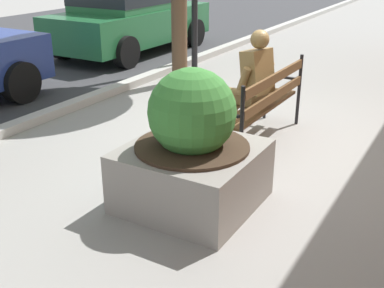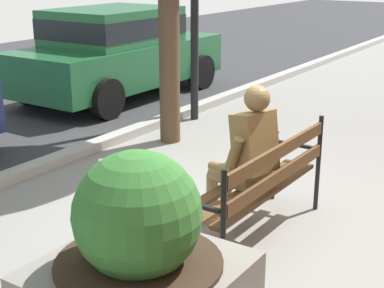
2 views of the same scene
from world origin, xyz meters
name	(u,v)px [view 1 (image 1 of 2)]	position (x,y,z in m)	size (l,w,h in m)	color
ground_plane	(260,141)	(0.00, 0.00, 0.00)	(80.00, 80.00, 0.00)	gray
curb_stone	(84,101)	(0.00, 2.90, 0.06)	(60.00, 0.20, 0.12)	#B2AFA8
park_bench	(261,100)	(-0.06, -0.02, 0.54)	(1.81, 0.55, 0.95)	brown
bronze_statue_seated	(248,87)	(-0.01, 0.19, 0.67)	(0.78, 0.80, 1.37)	olive
concrete_planter	(192,152)	(-1.78, -0.07, 0.53)	(1.16, 1.16, 1.29)	gray
parked_car_green	(130,15)	(3.50, 4.64, 0.84)	(4.10, 1.92, 1.56)	#236638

